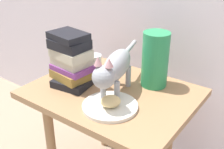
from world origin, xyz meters
name	(u,v)px	position (x,y,z in m)	size (l,w,h in m)	color
side_table	(112,106)	(0.00, 0.00, 0.46)	(0.72, 0.55, 0.55)	#9E724C
plate	(110,106)	(0.08, -0.12, 0.55)	(0.23, 0.23, 0.01)	silver
bread_roll	(111,101)	(0.09, -0.13, 0.59)	(0.08, 0.06, 0.05)	#E0BC7A
cat	(114,68)	(0.03, -0.03, 0.68)	(0.18, 0.46, 0.23)	#99999E
book_stack	(71,60)	(-0.18, -0.06, 0.67)	(0.19, 0.16, 0.25)	black
green_vase	(155,60)	(0.12, 0.16, 0.67)	(0.12, 0.12, 0.25)	#288C51
candle_jar	(95,64)	(-0.20, 0.12, 0.58)	(0.07, 0.07, 0.08)	silver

